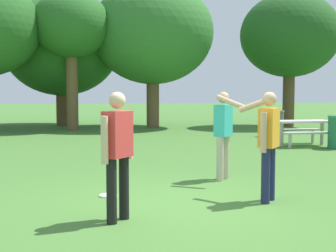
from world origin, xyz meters
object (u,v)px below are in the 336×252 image
object	(u,v)px
person_catcher	(224,128)
tree_back_right	(290,36)
trash_can_further_along	(276,123)
tree_far_right	(61,47)
picnic_table_near	(302,127)
person_bystander	(268,138)
frisbee	(108,195)
person_thrower	(118,148)
tree_back_left	(153,33)
tree_slender_mid	(71,26)

from	to	relation	value
person_catcher	tree_back_right	bearing A→B (deg)	63.28
trash_can_further_along	tree_far_right	distance (m)	11.16
picnic_table_near	person_bystander	bearing A→B (deg)	-117.29
person_bystander	tree_back_right	world-z (taller)	tree_back_right
frisbee	person_thrower	bearing A→B (deg)	-85.11
person_thrower	frisbee	xyz separation A→B (m)	(-0.12, 1.44, -0.93)
picnic_table_near	tree_back_left	world-z (taller)	tree_back_left
person_thrower	tree_far_right	xyz separation A→B (m)	(-2.28, 17.18, 2.86)
person_catcher	tree_far_right	size ratio (longest dim) A/B	0.27
person_thrower	tree_back_left	xyz separation A→B (m)	(1.97, 15.51, 3.38)
person_bystander	trash_can_further_along	distance (m)	10.41
person_bystander	tree_back_left	size ratio (longest dim) A/B	0.24
tree_far_right	tree_back_left	bearing A→B (deg)	-21.47
person_catcher	tree_slender_mid	xyz separation A→B (m)	(-3.61, 11.78, 3.43)
picnic_table_near	trash_can_further_along	size ratio (longest dim) A/B	1.85
tree_far_right	person_catcher	bearing A→B (deg)	-73.64
person_thrower	picnic_table_near	distance (m)	9.56
trash_can_further_along	tree_back_right	world-z (taller)	tree_back_right
tree_slender_mid	tree_far_right	bearing A→B (deg)	103.57
picnic_table_near	tree_back_right	xyz separation A→B (m)	(2.59, 7.52, 3.69)
person_bystander	tree_back_left	distance (m)	15.11
tree_slender_mid	trash_can_further_along	bearing A→B (deg)	-26.92
trash_can_further_along	frisbee	bearing A→B (deg)	-124.15
person_thrower	picnic_table_near	size ratio (longest dim) A/B	0.92
tree_slender_mid	tree_back_left	bearing A→B (deg)	18.39
person_catcher	frisbee	distance (m)	2.59
person_bystander	trash_can_further_along	bearing A→B (deg)	68.76
picnic_table_near	tree_far_right	distance (m)	12.91
person_catcher	picnic_table_near	bearing A→B (deg)	53.56
picnic_table_near	trash_can_further_along	bearing A→B (deg)	85.24
person_catcher	tree_slender_mid	size ratio (longest dim) A/B	0.28
person_catcher	person_bystander	xyz separation A→B (m)	(0.22, -1.77, 0.00)
person_bystander	person_catcher	bearing A→B (deg)	97.06
person_catcher	tree_far_right	xyz separation A→B (m)	(-4.30, 14.64, 2.84)
person_thrower	person_catcher	world-z (taller)	same
person_thrower	picnic_table_near	world-z (taller)	person_thrower
tree_back_left	tree_slender_mid	bearing A→B (deg)	-161.61
person_bystander	tree_far_right	distance (m)	17.25
tree_back_right	tree_slender_mid	bearing A→B (deg)	-175.31
trash_can_further_along	tree_slender_mid	distance (m)	9.37
person_catcher	picnic_table_near	distance (m)	6.32
person_thrower	person_catcher	xyz separation A→B (m)	(2.02, 2.54, 0.02)
picnic_table_near	tree_back_left	distance (m)	9.53
person_bystander	trash_can_further_along	xyz separation A→B (m)	(3.77, 9.69, -0.48)
trash_can_further_along	tree_back_left	world-z (taller)	tree_back_left
tree_far_right	tree_back_left	size ratio (longest dim) A/B	0.92
frisbee	tree_back_right	bearing A→B (deg)	58.25
picnic_table_near	tree_back_right	world-z (taller)	tree_back_right
person_thrower	person_catcher	bearing A→B (deg)	51.57
tree_far_right	tree_slender_mid	bearing A→B (deg)	-76.43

